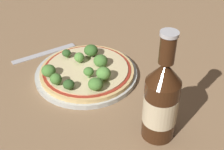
# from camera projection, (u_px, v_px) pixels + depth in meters

# --- Properties ---
(ground_plane) EXTENTS (3.00, 3.00, 0.00)m
(ground_plane) POSITION_uv_depth(u_px,v_px,m) (95.00, 74.00, 0.78)
(ground_plane) COLOR #846647
(plate) EXTENTS (0.25, 0.25, 0.01)m
(plate) POSITION_uv_depth(u_px,v_px,m) (86.00, 74.00, 0.77)
(plate) COLOR #B2B7B2
(plate) RESTS_ON ground_plane
(pizza) EXTENTS (0.23, 0.23, 0.01)m
(pizza) POSITION_uv_depth(u_px,v_px,m) (87.00, 71.00, 0.75)
(pizza) COLOR tan
(pizza) RESTS_ON plate
(broccoli_floret_0) EXTENTS (0.03, 0.03, 0.03)m
(broccoli_floret_0) POSITION_uv_depth(u_px,v_px,m) (103.00, 73.00, 0.70)
(broccoli_floret_0) COLOR #6B8E51
(broccoli_floret_0) RESTS_ON pizza
(broccoli_floret_1) EXTENTS (0.03, 0.03, 0.03)m
(broccoli_floret_1) POSITION_uv_depth(u_px,v_px,m) (101.00, 61.00, 0.75)
(broccoli_floret_1) COLOR #6B8E51
(broccoli_floret_1) RESTS_ON pizza
(broccoli_floret_2) EXTENTS (0.02, 0.02, 0.03)m
(broccoli_floret_2) POSITION_uv_depth(u_px,v_px,m) (79.00, 57.00, 0.76)
(broccoli_floret_2) COLOR #6B8E51
(broccoli_floret_2) RESTS_ON pizza
(broccoli_floret_3) EXTENTS (0.04, 0.04, 0.03)m
(broccoli_floret_3) POSITION_uv_depth(u_px,v_px,m) (91.00, 50.00, 0.78)
(broccoli_floret_3) COLOR #6B8E51
(broccoli_floret_3) RESTS_ON pizza
(broccoli_floret_4) EXTENTS (0.03, 0.03, 0.03)m
(broccoli_floret_4) POSITION_uv_depth(u_px,v_px,m) (56.00, 79.00, 0.69)
(broccoli_floret_4) COLOR #6B8E51
(broccoli_floret_4) RESTS_ON pizza
(broccoli_floret_5) EXTENTS (0.03, 0.03, 0.02)m
(broccoli_floret_5) POSITION_uv_depth(u_px,v_px,m) (69.00, 84.00, 0.68)
(broccoli_floret_5) COLOR #6B8E51
(broccoli_floret_5) RESTS_ON pizza
(broccoli_floret_6) EXTENTS (0.03, 0.03, 0.03)m
(broccoli_floret_6) POSITION_uv_depth(u_px,v_px,m) (49.00, 71.00, 0.72)
(broccoli_floret_6) COLOR #6B8E51
(broccoli_floret_6) RESTS_ON pizza
(broccoli_floret_7) EXTENTS (0.03, 0.03, 0.03)m
(broccoli_floret_7) POSITION_uv_depth(u_px,v_px,m) (96.00, 84.00, 0.67)
(broccoli_floret_7) COLOR #6B8E51
(broccoli_floret_7) RESTS_ON pizza
(broccoli_floret_8) EXTENTS (0.02, 0.02, 0.02)m
(broccoli_floret_8) POSITION_uv_depth(u_px,v_px,m) (66.00, 53.00, 0.78)
(broccoli_floret_8) COLOR #6B8E51
(broccoli_floret_8) RESTS_ON pizza
(broccoli_floret_9) EXTENTS (0.02, 0.02, 0.03)m
(broccoli_floret_9) POSITION_uv_depth(u_px,v_px,m) (89.00, 72.00, 0.71)
(broccoli_floret_9) COLOR #6B8E51
(broccoli_floret_9) RESTS_ON pizza
(beer_bottle) EXTENTS (0.06, 0.06, 0.23)m
(beer_bottle) POSITION_uv_depth(u_px,v_px,m) (161.00, 101.00, 0.57)
(beer_bottle) COLOR #381E0F
(beer_bottle) RESTS_ON ground_plane
(fork) EXTENTS (0.04, 0.18, 0.00)m
(fork) POSITION_uv_depth(u_px,v_px,m) (44.00, 53.00, 0.85)
(fork) COLOR #B2B2B7
(fork) RESTS_ON ground_plane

